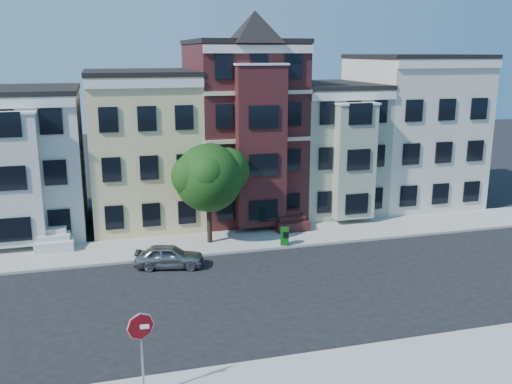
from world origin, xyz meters
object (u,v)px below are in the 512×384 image
object	(u,v)px
stop_sign	(142,350)
parked_car	(169,256)
street_tree	(209,182)
newspaper_box	(285,236)

from	to	relation	value
stop_sign	parked_car	bearing A→B (deg)	84.85
street_tree	parked_car	xyz separation A→B (m)	(-2.87, -3.17, -3.26)
street_tree	parked_car	distance (m)	5.38
newspaper_box	stop_sign	bearing A→B (deg)	-103.55
street_tree	newspaper_box	distance (m)	5.60
newspaper_box	stop_sign	distance (m)	16.58
street_tree	parked_car	size ratio (longest dim) A/B	2.00
street_tree	newspaper_box	size ratio (longest dim) A/B	6.97
parked_car	stop_sign	xyz separation A→B (m)	(-2.33, -12.11, 1.24)
parked_car	stop_sign	bearing A→B (deg)	-177.88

